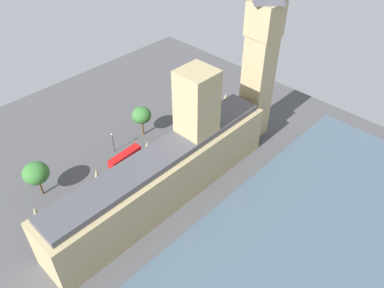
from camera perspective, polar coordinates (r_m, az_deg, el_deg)
The scene contains 14 objects.
ground_plane at distance 103.84m, azimuth -4.81°, elevation -7.24°, with size 140.84×140.84×0.00m, color #4C4C4F.
river_thames at distance 90.18m, azimuth 11.04°, elevation -18.32°, with size 41.38×126.76×0.25m, color #475B6B.
parliament_building at distance 97.30m, azimuth -3.43°, elevation -3.59°, with size 11.82×66.87×32.64m.
clock_tower at distance 109.51m, azimuth 10.34°, elevation 14.23°, with size 8.07×8.07×57.36m.
car_black_near_tower at distance 123.48m, azimuth 0.60°, elevation 2.42°, with size 2.10×4.28×1.74m.
car_white_midblock at distance 119.79m, azimuth -1.69°, elevation 1.05°, with size 2.12×4.62×1.74m.
car_yellow_cab_under_trees at distance 115.31m, azimuth -6.13°, elevation -1.01°, with size 1.89×4.23×1.74m.
double_decker_bus_far_end at distance 110.87m, azimuth -9.87°, elevation -2.22°, with size 3.21×10.64×4.75m.
car_silver_trailing at distance 104.98m, azimuth -19.03°, elevation -8.59°, with size 2.06×4.36×1.74m.
pedestrian_opposite_hall at distance 104.54m, azimuth -9.08°, elevation -6.75°, with size 0.66×0.60×1.58m.
pedestrian_corner at distance 116.60m, azimuth 0.11°, elevation -0.29°, with size 0.64×0.68×1.63m.
plane_tree_leading at distance 105.71m, azimuth -22.17°, elevation -4.04°, with size 6.73×6.73×10.43m.
plane_tree_kerbside at distance 118.82m, azimuth -7.50°, elevation 4.26°, with size 5.95×5.95×9.99m.
street_lamp_by_river_gate at distance 115.12m, azimuth -11.70°, elevation 0.71°, with size 0.56×0.56×6.89m.
Camera 1 is at (-55.26, 44.98, 75.55)m, focal length 35.92 mm.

